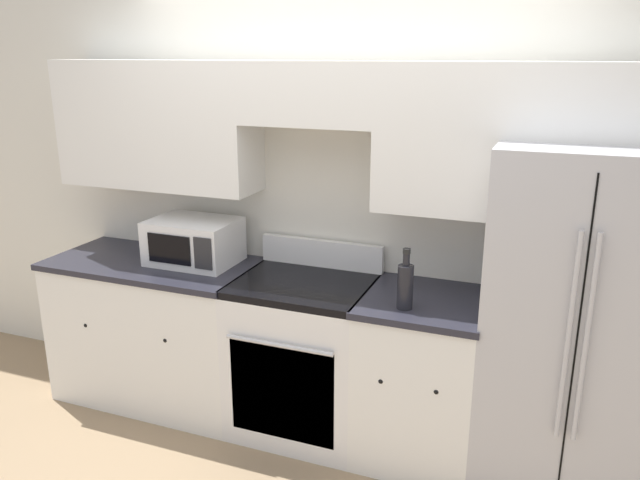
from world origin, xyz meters
TOP-DOWN VIEW (x-y plane):
  - ground_plane at (0.00, 0.00)m, footprint 12.00×12.00m
  - wall_back at (0.00, 0.59)m, footprint 8.00×0.39m
  - lower_cabinets_left at (-1.09, 0.31)m, footprint 1.26×0.64m
  - lower_cabinets_right at (0.58, 0.31)m, footprint 0.63×0.64m
  - oven_range at (-0.10, 0.31)m, footprint 0.74×0.65m
  - refrigerator at (1.29, 0.37)m, footprint 0.83×0.77m
  - microwave at (-0.83, 0.38)m, footprint 0.50×0.38m
  - bottle at (0.51, 0.15)m, footprint 0.08×0.08m

SIDE VIEW (x-z plane):
  - ground_plane at x=0.00m, z-range 0.00..0.00m
  - lower_cabinets_left at x=-1.09m, z-range 0.00..0.90m
  - lower_cabinets_right at x=0.58m, z-range 0.00..0.91m
  - oven_range at x=-0.10m, z-range -0.07..0.99m
  - refrigerator at x=1.29m, z-range 0.00..1.72m
  - bottle at x=0.51m, z-range 0.87..1.18m
  - microwave at x=-0.83m, z-range 0.90..1.17m
  - wall_back at x=0.00m, z-range 0.16..2.76m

